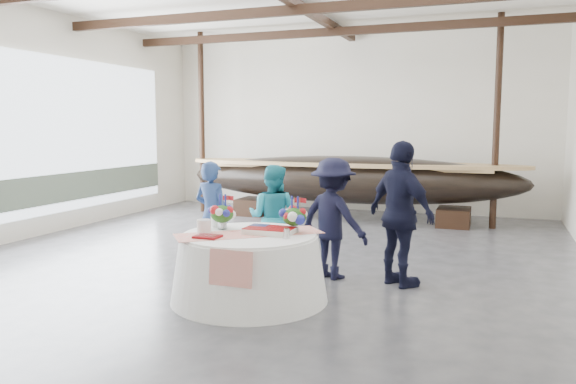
% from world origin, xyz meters
% --- Properties ---
extents(floor, '(10.00, 12.00, 0.01)m').
position_xyz_m(floor, '(0.00, 0.00, 0.00)').
color(floor, '#3D3D42').
rests_on(floor, ground).
extents(wall_back, '(10.00, 0.02, 4.50)m').
position_xyz_m(wall_back, '(0.00, 6.00, 2.25)').
color(wall_back, silver).
rests_on(wall_back, ground).
extents(wall_left, '(0.02, 12.00, 4.50)m').
position_xyz_m(wall_left, '(-5.00, 0.00, 2.25)').
color(wall_left, silver).
rests_on(wall_left, ground).
extents(pavilion_structure, '(9.80, 11.76, 4.50)m').
position_xyz_m(pavilion_structure, '(0.00, 0.76, 4.00)').
color(pavilion_structure, black).
rests_on(pavilion_structure, ground).
extents(open_bay, '(0.03, 7.00, 3.20)m').
position_xyz_m(open_bay, '(-4.95, 1.00, 1.83)').
color(open_bay, silver).
rests_on(open_bay, ground).
extents(longboat_display, '(7.97, 1.59, 1.49)m').
position_xyz_m(longboat_display, '(0.31, 4.36, 0.95)').
color(longboat_display, black).
rests_on(longboat_display, ground).
extents(banquet_table, '(1.97, 1.97, 0.85)m').
position_xyz_m(banquet_table, '(0.65, -1.98, 0.42)').
color(banquet_table, white).
rests_on(banquet_table, ground).
extents(tabletop_items, '(1.76, 1.58, 0.40)m').
position_xyz_m(tabletop_items, '(0.63, -1.82, 0.99)').
color(tabletop_items, red).
rests_on(tabletop_items, banquet_table).
extents(guest_woman_blue, '(0.66, 0.49, 1.65)m').
position_xyz_m(guest_woman_blue, '(-0.55, -0.70, 0.83)').
color(guest_woman_blue, navy).
rests_on(guest_woman_blue, ground).
extents(guest_woman_teal, '(0.80, 0.63, 1.61)m').
position_xyz_m(guest_woman_teal, '(0.37, -0.48, 0.80)').
color(guest_woman_teal, teal).
rests_on(guest_woman_teal, ground).
extents(guest_man_left, '(1.28, 1.02, 1.73)m').
position_xyz_m(guest_man_left, '(1.35, -0.61, 0.87)').
color(guest_man_left, black).
rests_on(guest_man_left, ground).
extents(guest_man_right, '(1.22, 1.10, 1.99)m').
position_xyz_m(guest_man_right, '(2.33, -0.69, 1.00)').
color(guest_man_right, black).
rests_on(guest_man_right, ground).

